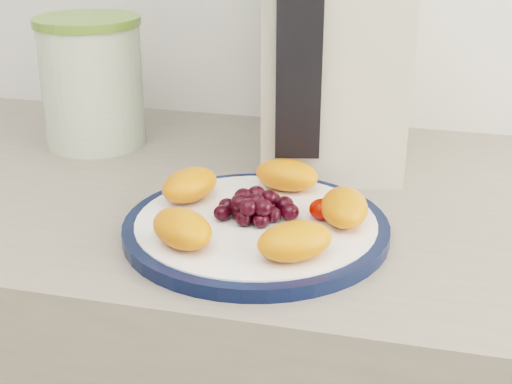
# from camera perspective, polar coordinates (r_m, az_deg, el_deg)

# --- Properties ---
(plate_rim) EXTENTS (0.29, 0.29, 0.01)m
(plate_rim) POSITION_cam_1_polar(r_m,az_deg,el_deg) (0.78, 0.00, -2.89)
(plate_rim) COLOR black
(plate_rim) RESTS_ON counter
(plate_face) EXTENTS (0.26, 0.26, 0.02)m
(plate_face) POSITION_cam_1_polar(r_m,az_deg,el_deg) (0.78, 0.00, -2.83)
(plate_face) COLOR white
(plate_face) RESTS_ON counter
(canister) EXTENTS (0.19, 0.19, 0.17)m
(canister) POSITION_cam_1_polar(r_m,az_deg,el_deg) (1.07, -12.95, 8.26)
(canister) COLOR #325B0D
(canister) RESTS_ON counter
(canister_lid) EXTENTS (0.19, 0.19, 0.01)m
(canister_lid) POSITION_cam_1_polar(r_m,az_deg,el_deg) (1.05, -13.40, 13.16)
(canister_lid) COLOR olive
(canister_lid) RESTS_ON canister
(appliance_body) EXTENTS (0.23, 0.28, 0.31)m
(appliance_body) POSITION_cam_1_polar(r_m,az_deg,el_deg) (0.98, 6.00, 11.66)
(appliance_body) COLOR #BBB6A3
(appliance_body) RESTS_ON counter
(appliance_panel) EXTENTS (0.06, 0.03, 0.23)m
(appliance_panel) POSITION_cam_1_polar(r_m,az_deg,el_deg) (0.85, 3.46, 10.33)
(appliance_panel) COLOR black
(appliance_panel) RESTS_ON appliance_body
(fruit_plate) EXTENTS (0.25, 0.24, 0.04)m
(fruit_plate) POSITION_cam_1_polar(r_m,az_deg,el_deg) (0.76, 0.46, -1.09)
(fruit_plate) COLOR #E95A1A
(fruit_plate) RESTS_ON plate_face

